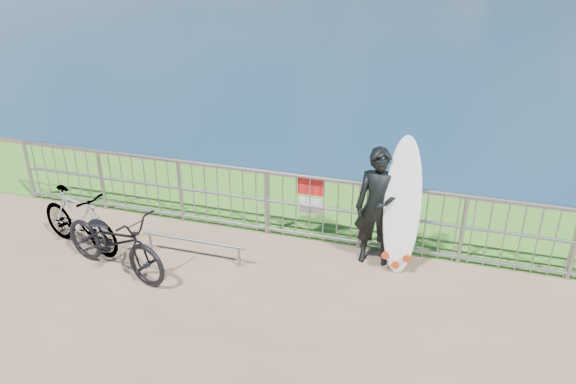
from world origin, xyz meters
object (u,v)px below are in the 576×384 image
(surfer, at_px, (378,207))
(bicycle_far, at_px, (79,219))
(bicycle_near, at_px, (114,241))
(surfboard, at_px, (402,211))

(surfer, bearing_deg, bicycle_far, -172.65)
(surfer, relative_size, bicycle_far, 1.09)
(bicycle_near, bearing_deg, bicycle_far, 80.10)
(surfboard, bearing_deg, surfer, 169.25)
(bicycle_near, relative_size, bicycle_far, 1.17)
(bicycle_near, xyz_separation_m, bicycle_far, (-0.88, 0.42, -0.01))
(bicycle_far, bearing_deg, surfboard, -63.99)
(surfboard, distance_m, bicycle_far, 4.83)
(surfer, xyz_separation_m, surfboard, (0.35, -0.07, 0.02))
(surfboard, xyz_separation_m, bicycle_near, (-3.86, -1.29, -0.41))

